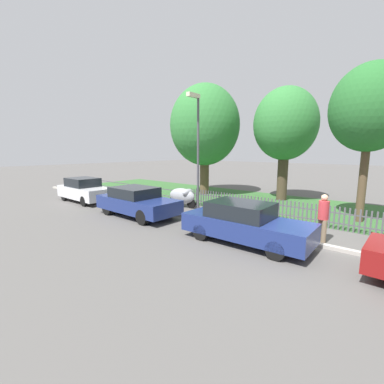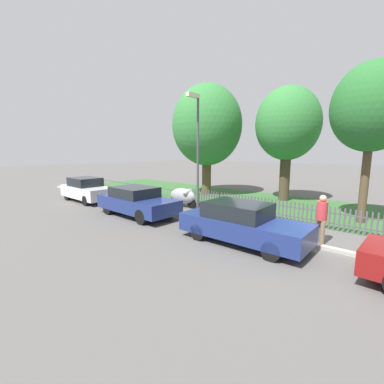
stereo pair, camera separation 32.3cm
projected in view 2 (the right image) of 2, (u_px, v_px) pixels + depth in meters
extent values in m
plane|color=#565451|center=(294.00, 243.00, 8.85)|extent=(120.00, 120.00, 0.00)
cube|color=#B2ADA3|center=(296.00, 241.00, 8.91)|extent=(41.06, 0.20, 0.12)
cube|color=#33602D|center=(337.00, 213.00, 13.23)|extent=(41.06, 6.82, 0.01)
cube|color=#4C4C51|center=(318.00, 221.00, 10.70)|extent=(41.06, 0.03, 0.05)
cube|color=#4C4C51|center=(318.00, 211.00, 10.63)|extent=(41.06, 0.03, 0.05)
cube|color=#4C4C51|center=(193.00, 197.00, 15.23)|extent=(0.06, 0.03, 0.95)
cube|color=#4C4C51|center=(195.00, 197.00, 15.11)|extent=(0.06, 0.03, 0.95)
cube|color=#4C4C51|center=(197.00, 197.00, 15.00)|extent=(0.06, 0.03, 0.95)
cube|color=#4C4C51|center=(199.00, 198.00, 14.88)|extent=(0.06, 0.03, 0.95)
cube|color=#4C4C51|center=(202.00, 198.00, 14.76)|extent=(0.06, 0.03, 0.95)
cube|color=#4C4C51|center=(204.00, 198.00, 14.65)|extent=(0.06, 0.03, 0.95)
cube|color=#4C4C51|center=(207.00, 199.00, 14.53)|extent=(0.06, 0.03, 0.95)
cube|color=#4C4C51|center=(209.00, 199.00, 14.41)|extent=(0.06, 0.03, 0.95)
cube|color=#4C4C51|center=(211.00, 199.00, 14.30)|extent=(0.06, 0.03, 0.95)
cube|color=#4C4C51|center=(214.00, 200.00, 14.18)|extent=(0.06, 0.03, 0.95)
cube|color=#4C4C51|center=(217.00, 200.00, 14.07)|extent=(0.06, 0.03, 0.95)
cube|color=#4C4C51|center=(219.00, 201.00, 13.95)|extent=(0.06, 0.03, 0.95)
cube|color=#4C4C51|center=(222.00, 201.00, 13.83)|extent=(0.06, 0.03, 0.95)
cube|color=#4C4C51|center=(225.00, 202.00, 13.72)|extent=(0.06, 0.03, 0.95)
cube|color=#4C4C51|center=(227.00, 202.00, 13.60)|extent=(0.06, 0.03, 0.95)
cube|color=#4C4C51|center=(230.00, 202.00, 13.49)|extent=(0.06, 0.03, 0.95)
cube|color=#4C4C51|center=(233.00, 203.00, 13.37)|extent=(0.06, 0.03, 0.95)
cube|color=#4C4C51|center=(236.00, 203.00, 13.25)|extent=(0.06, 0.03, 0.95)
cube|color=#4C4C51|center=(239.00, 204.00, 13.14)|extent=(0.06, 0.03, 0.95)
cube|color=#4C4C51|center=(242.00, 204.00, 13.02)|extent=(0.06, 0.03, 0.95)
cube|color=#4C4C51|center=(245.00, 205.00, 12.91)|extent=(0.06, 0.03, 0.95)
cube|color=#4C4C51|center=(248.00, 205.00, 12.79)|extent=(0.06, 0.03, 0.95)
cube|color=#4C4C51|center=(251.00, 206.00, 12.67)|extent=(0.06, 0.03, 0.95)
cube|color=#4C4C51|center=(254.00, 206.00, 12.56)|extent=(0.06, 0.03, 0.95)
cube|color=#4C4C51|center=(258.00, 207.00, 12.44)|extent=(0.06, 0.03, 0.95)
cube|color=#4C4C51|center=(261.00, 207.00, 12.33)|extent=(0.06, 0.03, 0.95)
cube|color=#4C4C51|center=(264.00, 208.00, 12.21)|extent=(0.06, 0.03, 0.95)
cube|color=#4C4C51|center=(268.00, 208.00, 12.09)|extent=(0.06, 0.03, 0.95)
cube|color=#4C4C51|center=(271.00, 209.00, 11.98)|extent=(0.06, 0.03, 0.95)
cube|color=#4C4C51|center=(275.00, 209.00, 11.86)|extent=(0.06, 0.03, 0.95)
cube|color=#4C4C51|center=(279.00, 210.00, 11.75)|extent=(0.06, 0.03, 0.95)
cube|color=#4C4C51|center=(283.00, 211.00, 11.63)|extent=(0.06, 0.03, 0.95)
cube|color=#4C4C51|center=(286.00, 211.00, 11.51)|extent=(0.06, 0.03, 0.95)
cube|color=#4C4C51|center=(290.00, 212.00, 11.40)|extent=(0.06, 0.03, 0.95)
cube|color=#4C4C51|center=(294.00, 212.00, 11.28)|extent=(0.06, 0.03, 0.95)
cube|color=#4C4C51|center=(298.00, 213.00, 11.17)|extent=(0.06, 0.03, 0.95)
cube|color=#4C4C51|center=(303.00, 214.00, 11.05)|extent=(0.06, 0.03, 0.95)
cube|color=#4C4C51|center=(307.00, 214.00, 10.93)|extent=(0.06, 0.03, 0.95)
cube|color=#4C4C51|center=(311.00, 215.00, 10.82)|extent=(0.06, 0.03, 0.95)
cube|color=#4C4C51|center=(316.00, 216.00, 10.70)|extent=(0.06, 0.03, 0.95)
cube|color=#4C4C51|center=(320.00, 217.00, 10.59)|extent=(0.06, 0.03, 0.95)
cube|color=#4C4C51|center=(325.00, 217.00, 10.47)|extent=(0.06, 0.03, 0.95)
cube|color=#4C4C51|center=(329.00, 218.00, 10.35)|extent=(0.06, 0.03, 0.95)
cube|color=#4C4C51|center=(334.00, 219.00, 10.24)|extent=(0.06, 0.03, 0.95)
cube|color=#4C4C51|center=(339.00, 220.00, 10.12)|extent=(0.06, 0.03, 0.95)
cube|color=#4C4C51|center=(344.00, 220.00, 10.01)|extent=(0.06, 0.03, 0.95)
cube|color=#4C4C51|center=(350.00, 221.00, 9.89)|extent=(0.06, 0.03, 0.95)
cube|color=#4C4C51|center=(355.00, 222.00, 9.77)|extent=(0.06, 0.03, 0.95)
cube|color=#4C4C51|center=(360.00, 223.00, 9.66)|extent=(0.06, 0.03, 0.95)
cube|color=#4C4C51|center=(366.00, 224.00, 9.54)|extent=(0.06, 0.03, 0.95)
cube|color=#4C4C51|center=(372.00, 225.00, 9.43)|extent=(0.06, 0.03, 0.95)
cube|color=#4C4C51|center=(377.00, 226.00, 9.31)|extent=(0.06, 0.03, 0.95)
cube|color=#4C4C51|center=(383.00, 226.00, 9.19)|extent=(0.06, 0.03, 0.95)
cube|color=silver|center=(87.00, 192.00, 16.22)|extent=(4.13, 1.65, 0.70)
cube|color=black|center=(85.00, 182.00, 16.25)|extent=(1.98, 1.49, 0.53)
cylinder|color=black|center=(109.00, 197.00, 15.98)|extent=(0.59, 0.14, 0.59)
cylinder|color=black|center=(86.00, 201.00, 14.87)|extent=(0.59, 0.14, 0.59)
cylinder|color=black|center=(89.00, 193.00, 17.66)|extent=(0.59, 0.14, 0.59)
cylinder|color=black|center=(67.00, 196.00, 16.55)|extent=(0.59, 0.14, 0.59)
cube|color=navy|center=(138.00, 204.00, 12.53)|extent=(4.41, 1.85, 0.64)
cube|color=black|center=(134.00, 192.00, 12.58)|extent=(2.12, 1.66, 0.49)
cylinder|color=black|center=(170.00, 210.00, 12.29)|extent=(0.67, 0.14, 0.67)
cylinder|color=black|center=(141.00, 217.00, 11.04)|extent=(0.67, 0.14, 0.67)
cylinder|color=black|center=(135.00, 203.00, 14.09)|extent=(0.67, 0.14, 0.67)
cylinder|color=black|center=(107.00, 208.00, 12.84)|extent=(0.67, 0.14, 0.67)
cube|color=navy|center=(243.00, 227.00, 8.79)|extent=(4.44, 1.80, 0.64)
cube|color=black|center=(238.00, 210.00, 8.84)|extent=(2.15, 1.57, 0.52)
cylinder|color=black|center=(290.00, 238.00, 8.54)|extent=(0.59, 0.15, 0.59)
cylinder|color=black|center=(271.00, 252.00, 7.37)|extent=(0.59, 0.15, 0.59)
cylinder|color=black|center=(222.00, 223.00, 10.29)|extent=(0.59, 0.15, 0.59)
cylinder|color=black|center=(197.00, 232.00, 9.12)|extent=(0.59, 0.15, 0.59)
cylinder|color=black|center=(192.00, 204.00, 14.21)|extent=(0.54, 0.15, 0.53)
cylinder|color=black|center=(174.00, 201.00, 14.97)|extent=(0.54, 0.15, 0.53)
ellipsoid|color=#9EA0A8|center=(183.00, 196.00, 14.53)|extent=(1.75, 0.81, 0.87)
ellipsoid|color=#9EA0A8|center=(188.00, 192.00, 14.26)|extent=(0.46, 0.87, 0.40)
cylinder|color=brown|center=(207.00, 171.00, 18.93)|extent=(0.67, 0.67, 3.40)
ellipsoid|color=#337A38|center=(207.00, 125.00, 18.41)|extent=(4.99, 4.99, 5.74)
cylinder|color=#473828|center=(285.00, 173.00, 16.33)|extent=(0.64, 0.64, 3.59)
ellipsoid|color=#337A38|center=(288.00, 124.00, 15.85)|extent=(3.92, 3.92, 4.50)
cylinder|color=brown|center=(365.00, 179.00, 11.11)|extent=(0.34, 0.34, 3.94)
ellipsoid|color=#286B2D|center=(373.00, 107.00, 10.64)|extent=(3.22, 3.22, 3.70)
cylinder|color=#7F6B51|center=(318.00, 231.00, 8.93)|extent=(0.15, 0.15, 0.82)
cylinder|color=#7F6B51|center=(322.00, 233.00, 8.70)|extent=(0.15, 0.15, 0.82)
cylinder|color=#B73338|center=(322.00, 211.00, 8.70)|extent=(0.48, 0.48, 0.65)
sphere|color=tan|center=(323.00, 198.00, 8.63)|extent=(0.22, 0.22, 0.22)
cylinder|color=#47474C|center=(198.00, 159.00, 12.28)|extent=(0.11, 0.11, 5.54)
cube|color=beige|center=(193.00, 95.00, 11.57)|extent=(0.20, 0.76, 0.18)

